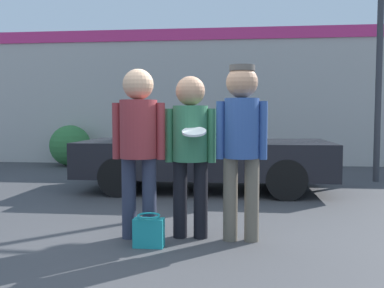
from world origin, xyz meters
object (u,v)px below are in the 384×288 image
object	(u,v)px
person_right	(242,135)
shrub	(70,145)
parked_car_near	(203,150)
person_left	(139,136)
handbag	(149,231)
person_middle_with_frisbee	(190,141)

from	to	relation	value
person_right	shrub	size ratio (longest dim) A/B	1.73
parked_car_near	shrub	size ratio (longest dim) A/B	4.07
person_left	person_right	bearing A→B (deg)	1.64
person_right	handbag	size ratio (longest dim) A/B	5.57
person_middle_with_frisbee	shrub	size ratio (longest dim) A/B	1.63
person_middle_with_frisbee	handbag	distance (m)	1.02
person_left	person_right	size ratio (longest dim) A/B	0.98
person_middle_with_frisbee	shrub	world-z (taller)	person_middle_with_frisbee
person_left	shrub	world-z (taller)	person_left
person_right	shrub	distance (m)	7.59
person_left	handbag	distance (m)	0.99
person_left	person_middle_with_frisbee	bearing A→B (deg)	9.13
person_right	handbag	xyz separation A→B (m)	(-0.91, -0.32, -0.95)
person_left	parked_car_near	bearing A→B (deg)	81.99
person_left	handbag	size ratio (longest dim) A/B	5.49
person_middle_with_frisbee	parked_car_near	bearing A→B (deg)	92.07
parked_car_near	person_middle_with_frisbee	bearing A→B (deg)	-87.93
person_left	handbag	bearing A→B (deg)	-60.24
person_middle_with_frisbee	parked_car_near	size ratio (longest dim) A/B	0.40
handbag	person_left	bearing A→B (deg)	119.76
parked_car_near	handbag	distance (m)	3.39
person_left	person_right	xyz separation A→B (m)	(1.07, 0.03, 0.02)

